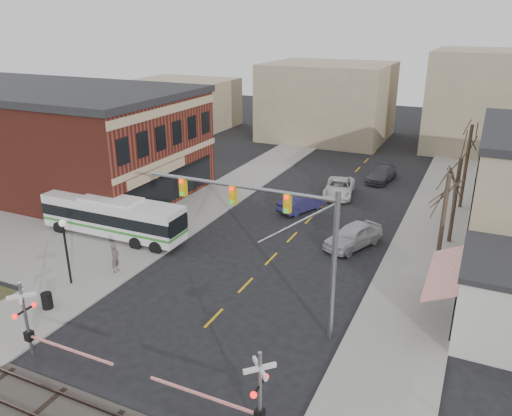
{
  "coord_description": "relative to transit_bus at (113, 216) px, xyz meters",
  "views": [
    {
      "loc": [
        12.0,
        -18.32,
        15.4
      ],
      "look_at": [
        -1.21,
        10.14,
        3.5
      ],
      "focal_mm": 35.0,
      "sensor_mm": 36.0,
      "label": 1
    }
  ],
  "objects": [
    {
      "name": "ground",
      "position": [
        12.2,
        -8.47,
        -1.68
      ],
      "size": [
        160.0,
        160.0,
        0.0
      ],
      "primitive_type": "plane",
      "color": "black",
      "rests_on": "ground"
    },
    {
      "name": "sidewalk_west",
      "position": [
        2.7,
        11.53,
        -1.62
      ],
      "size": [
        5.0,
        60.0,
        0.12
      ],
      "primitive_type": "cube",
      "color": "gray",
      "rests_on": "ground"
    },
    {
      "name": "sidewalk_east",
      "position": [
        21.7,
        11.53,
        -1.62
      ],
      "size": [
        5.0,
        60.0,
        0.12
      ],
      "primitive_type": "cube",
      "color": "gray",
      "rests_on": "ground"
    },
    {
      "name": "brick_building",
      "position": [
        -14.79,
        7.53,
        3.13
      ],
      "size": [
        30.4,
        15.4,
        9.6
      ],
      "color": "maroon",
      "rests_on": "ground"
    },
    {
      "name": "tree_east_a",
      "position": [
        22.7,
        3.53,
        1.82
      ],
      "size": [
        0.28,
        0.28,
        6.75
      ],
      "color": "#382B21",
      "rests_on": "sidewalk_east"
    },
    {
      "name": "tree_east_b",
      "position": [
        23.0,
        9.53,
        1.59
      ],
      "size": [
        0.28,
        0.28,
        6.3
      ],
      "color": "#382B21",
      "rests_on": "sidewalk_east"
    },
    {
      "name": "tree_east_c",
      "position": [
        23.2,
        17.53,
        2.04
      ],
      "size": [
        0.28,
        0.28,
        7.2
      ],
      "color": "#382B21",
      "rests_on": "sidewalk_east"
    },
    {
      "name": "transit_bus",
      "position": [
        0.0,
        0.0,
        0.0
      ],
      "size": [
        11.49,
        2.67,
        2.95
      ],
      "color": "silver",
      "rests_on": "ground"
    },
    {
      "name": "traffic_signal_mast",
      "position": [
        15.61,
        -5.43,
        4.09
      ],
      "size": [
        10.56,
        0.3,
        8.0
      ],
      "color": "gray",
      "rests_on": "ground"
    },
    {
      "name": "rr_crossing_west",
      "position": [
        6.13,
        -12.99,
        0.29
      ],
      "size": [
        5.6,
        1.36,
        4.0
      ],
      "color": "gray",
      "rests_on": "ground"
    },
    {
      "name": "rr_crossing_east",
      "position": [
        17.52,
        -12.98,
        0.29
      ],
      "size": [
        5.6,
        1.36,
        4.0
      ],
      "color": "gray",
      "rests_on": "ground"
    },
    {
      "name": "street_lamp",
      "position": [
        2.36,
        -6.93,
        1.48
      ],
      "size": [
        0.44,
        0.44,
        4.23
      ],
      "color": "black",
      "rests_on": "sidewalk_west"
    },
    {
      "name": "trash_bin",
      "position": [
        3.27,
        -9.66,
        -1.09
      ],
      "size": [
        0.6,
        0.6,
        0.94
      ],
      "primitive_type": "cylinder",
      "color": "black",
      "rests_on": "sidewalk_west"
    },
    {
      "name": "car_a",
      "position": [
        16.74,
        5.89,
        -0.82
      ],
      "size": [
        3.84,
        5.45,
        1.72
      ],
      "primitive_type": "imported",
      "rotation": [
        0.0,
        0.0,
        -0.4
      ],
      "color": "#B7B7BC",
      "rests_on": "ground"
    },
    {
      "name": "car_b",
      "position": [
        10.9,
        11.09,
        -0.93
      ],
      "size": [
        3.24,
        4.82,
        1.5
      ],
      "primitive_type": "imported",
      "rotation": [
        0.0,
        0.0,
        2.74
      ],
      "color": "#1D1B45",
      "rests_on": "ground"
    },
    {
      "name": "car_c",
      "position": [
        12.71,
        16.29,
        -0.92
      ],
      "size": [
        3.4,
        5.83,
        1.53
      ],
      "primitive_type": "imported",
      "rotation": [
        0.0,
        0.0,
        0.17
      ],
      "color": "silver",
      "rests_on": "ground"
    },
    {
      "name": "car_d",
      "position": [
        15.37,
        22.46,
        -0.97
      ],
      "size": [
        2.66,
        5.11,
        1.42
      ],
      "primitive_type": "imported",
      "rotation": [
        0.0,
        0.0,
        -0.14
      ],
      "color": "#45454B",
      "rests_on": "ground"
    },
    {
      "name": "pedestrian_near",
      "position": [
        3.9,
        -4.54,
        -0.6
      ],
      "size": [
        0.53,
        0.75,
        1.92
      ],
      "primitive_type": "imported",
      "rotation": [
        0.0,
        0.0,
        1.68
      ],
      "color": "#5B4C48",
      "rests_on": "sidewalk_west"
    },
    {
      "name": "pedestrian_far",
      "position": [
        2.83,
        0.0,
        -0.65
      ],
      "size": [
        1.11,
        1.04,
        1.81
      ],
      "primitive_type": "imported",
      "rotation": [
        0.0,
        0.0,
        0.53
      ],
      "color": "#2F2C4D",
      "rests_on": "sidewalk_west"
    }
  ]
}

